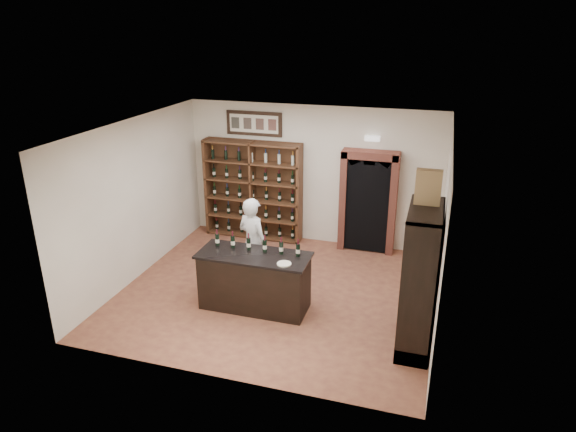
% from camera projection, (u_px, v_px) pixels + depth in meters
% --- Properties ---
extents(floor, '(5.50, 5.50, 0.00)m').
position_uv_depth(floor, '(277.00, 292.00, 9.34)').
color(floor, '#995E3D').
rests_on(floor, ground).
extents(ceiling, '(5.50, 5.50, 0.00)m').
position_uv_depth(ceiling, '(275.00, 128.00, 8.26)').
color(ceiling, white).
rests_on(ceiling, wall_back).
extents(wall_back, '(5.50, 0.04, 3.00)m').
position_uv_depth(wall_back, '(312.00, 175.00, 11.03)').
color(wall_back, white).
rests_on(wall_back, ground).
extents(wall_left, '(0.04, 5.00, 3.00)m').
position_uv_depth(wall_left, '(136.00, 200.00, 9.55)').
color(wall_left, white).
rests_on(wall_left, ground).
extents(wall_right, '(0.04, 5.00, 3.00)m').
position_uv_depth(wall_right, '(442.00, 233.00, 8.05)').
color(wall_right, white).
rests_on(wall_right, ground).
extents(wine_shelf, '(2.20, 0.38, 2.20)m').
position_uv_depth(wine_shelf, '(254.00, 190.00, 11.38)').
color(wine_shelf, brown).
rests_on(wine_shelf, ground).
extents(framed_picture, '(1.25, 0.04, 0.52)m').
position_uv_depth(framed_picture, '(254.00, 124.00, 10.98)').
color(framed_picture, black).
rests_on(framed_picture, wall_back).
extents(arched_doorway, '(1.17, 0.35, 2.17)m').
position_uv_depth(arched_doorway, '(368.00, 199.00, 10.67)').
color(arched_doorway, black).
rests_on(arched_doorway, ground).
extents(emergency_light, '(0.30, 0.10, 0.10)m').
position_uv_depth(emergency_light, '(372.00, 138.00, 10.30)').
color(emergency_light, white).
rests_on(emergency_light, wall_back).
extents(tasting_counter, '(1.88, 0.78, 1.00)m').
position_uv_depth(tasting_counter, '(254.00, 281.00, 8.68)').
color(tasting_counter, black).
rests_on(tasting_counter, ground).
extents(counter_bottle_0, '(0.07, 0.07, 0.30)m').
position_uv_depth(counter_bottle_0, '(217.00, 240.00, 8.79)').
color(counter_bottle_0, black).
rests_on(counter_bottle_0, tasting_counter).
extents(counter_bottle_1, '(0.07, 0.07, 0.30)m').
position_uv_depth(counter_bottle_1, '(233.00, 242.00, 8.71)').
color(counter_bottle_1, black).
rests_on(counter_bottle_1, tasting_counter).
extents(counter_bottle_2, '(0.07, 0.07, 0.30)m').
position_uv_depth(counter_bottle_2, '(249.00, 244.00, 8.63)').
color(counter_bottle_2, black).
rests_on(counter_bottle_2, tasting_counter).
extents(counter_bottle_3, '(0.07, 0.07, 0.30)m').
position_uv_depth(counter_bottle_3, '(265.00, 246.00, 8.55)').
color(counter_bottle_3, black).
rests_on(counter_bottle_3, tasting_counter).
extents(counter_bottle_4, '(0.07, 0.07, 0.30)m').
position_uv_depth(counter_bottle_4, '(281.00, 248.00, 8.47)').
color(counter_bottle_4, black).
rests_on(counter_bottle_4, tasting_counter).
extents(counter_bottle_5, '(0.07, 0.07, 0.30)m').
position_uv_depth(counter_bottle_5, '(298.00, 250.00, 8.39)').
color(counter_bottle_5, black).
rests_on(counter_bottle_5, tasting_counter).
extents(side_cabinet, '(0.48, 1.20, 2.20)m').
position_uv_depth(side_cabinet, '(420.00, 301.00, 7.58)').
color(side_cabinet, black).
rests_on(side_cabinet, ground).
extents(shopkeeper, '(0.73, 0.61, 1.71)m').
position_uv_depth(shopkeeper, '(253.00, 243.00, 9.27)').
color(shopkeeper, silver).
rests_on(shopkeeper, ground).
extents(plate, '(0.23, 0.23, 0.02)m').
position_uv_depth(plate, '(284.00, 264.00, 8.15)').
color(plate, silver).
rests_on(plate, tasting_counter).
extents(wine_crate, '(0.36, 0.15, 0.50)m').
position_uv_depth(wine_crate, '(428.00, 187.00, 7.15)').
color(wine_crate, '#A17755').
rests_on(wine_crate, side_cabinet).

